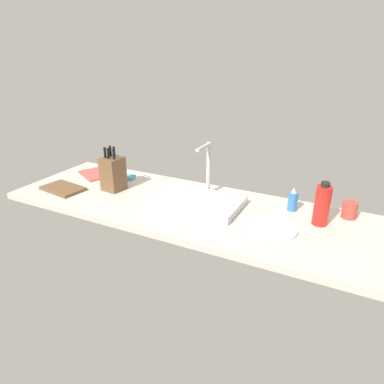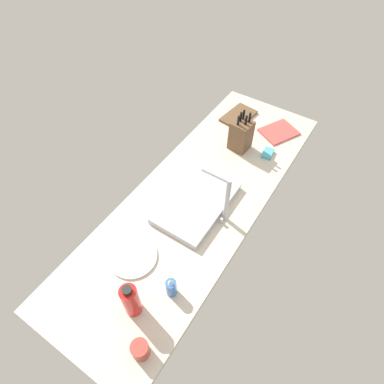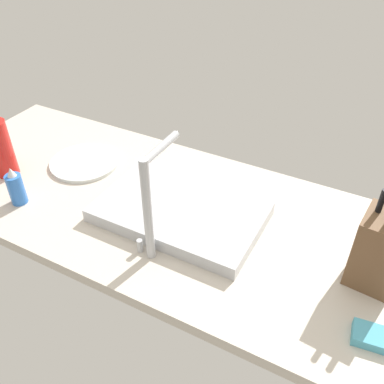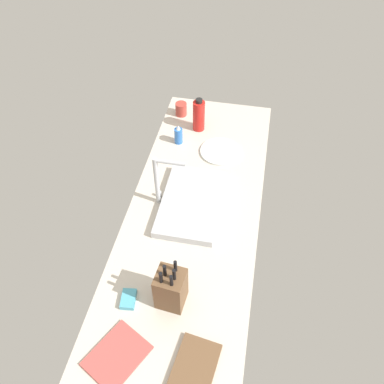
{
  "view_description": "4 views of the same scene",
  "coord_description": "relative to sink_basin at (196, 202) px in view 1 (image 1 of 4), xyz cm",
  "views": [
    {
      "loc": [
        81.14,
        -149.43,
        82.13
      ],
      "look_at": [
        4.34,
        1.94,
        10.75
      ],
      "focal_mm": 32.16,
      "sensor_mm": 36.0,
      "label": 1
    },
    {
      "loc": [
        96.52,
        57.72,
        145.62
      ],
      "look_at": [
        7.06,
        -0.65,
        13.48
      ],
      "focal_mm": 30.13,
      "sensor_mm": 36.0,
      "label": 2
    },
    {
      "loc": [
        -40.7,
        83.58,
        86.04
      ],
      "look_at": [
        4.91,
        -1.95,
        10.86
      ],
      "focal_mm": 39.33,
      "sensor_mm": 36.0,
      "label": 3
    },
    {
      "loc": [
        -122.72,
        -23.7,
        160.3
      ],
      "look_at": [
        7.36,
        1.79,
        13.22
      ],
      "focal_mm": 36.92,
      "sensor_mm": 36.0,
      "label": 4
    }
  ],
  "objects": [
    {
      "name": "countertop_slab",
      "position": [
        -6.75,
        -2.14,
        -3.8
      ],
      "size": [
        198.67,
        67.07,
        3.5
      ],
      "primitive_type": "cube",
      "color": "beige",
      "rests_on": "ground"
    },
    {
      "name": "sink_basin",
      "position": [
        0.0,
        0.0,
        0.0
      ],
      "size": [
        48.07,
        29.8,
        4.1
      ],
      "primitive_type": "cube",
      "color": "#B7BABF",
      "rests_on": "countertop_slab"
    },
    {
      "name": "faucet",
      "position": [
        -0.67,
        15.44,
        16.21
      ],
      "size": [
        5.5,
        15.86,
        30.77
      ],
      "color": "#B7BABF",
      "rests_on": "countertop_slab"
    },
    {
      "name": "knife_block",
      "position": [
        -53.8,
        -1.78,
        8.13
      ],
      "size": [
        12.22,
        12.68,
        25.96
      ],
      "rotation": [
        0.0,
        0.0,
        -0.1
      ],
      "color": "brown",
      "rests_on": "countertop_slab"
    },
    {
      "name": "cutting_board",
      "position": [
        -80.66,
        -16.88,
        -1.15
      ],
      "size": [
        27.01,
        18.94,
        1.8
      ],
      "primitive_type": "cube",
      "rotation": [
        0.0,
        0.0,
        -0.14
      ],
      "color": "brown",
      "rests_on": "countertop_slab"
    },
    {
      "name": "soap_bottle",
      "position": [
        47.5,
        17.07,
        3.4
      ],
      "size": [
        4.89,
        4.89,
        12.69
      ],
      "color": "blue",
      "rests_on": "countertop_slab"
    },
    {
      "name": "water_bottle",
      "position": [
        62.64,
        7.59,
        8.05
      ],
      "size": [
        7.34,
        7.34,
        21.67
      ],
      "color": "red",
      "rests_on": "countertop_slab"
    },
    {
      "name": "dinner_plate",
      "position": [
        43.5,
        -9.02,
        -1.45
      ],
      "size": [
        23.83,
        23.83,
        1.2
      ],
      "primitive_type": "cylinder",
      "color": "silver",
      "rests_on": "countertop_slab"
    },
    {
      "name": "dish_towel",
      "position": [
        -80.9,
        13.3,
        -1.45
      ],
      "size": [
        28.41,
        26.33,
        1.2
      ],
      "primitive_type": "cube",
      "rotation": [
        0.0,
        0.0,
        -0.48
      ],
      "color": "#CC4C47",
      "rests_on": "countertop_slab"
    },
    {
      "name": "coffee_mug",
      "position": [
        74.66,
        21.32,
        2.15
      ],
      "size": [
        7.26,
        7.26,
        8.39
      ],
      "primitive_type": "cylinder",
      "color": "#B23D33",
      "rests_on": "countertop_slab"
    },
    {
      "name": "dish_sponge",
      "position": [
        -57.51,
        15.92,
        -0.85
      ],
      "size": [
        9.7,
        7.11,
        2.4
      ],
      "primitive_type": "cube",
      "rotation": [
        0.0,
        0.0,
        0.13
      ],
      "color": "#4CA3BC",
      "rests_on": "countertop_slab"
    }
  ]
}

